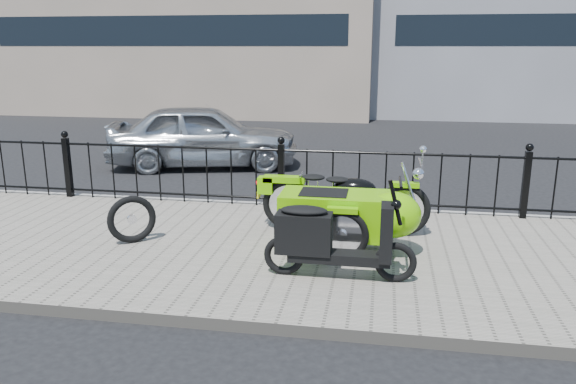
% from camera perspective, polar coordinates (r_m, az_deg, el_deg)
% --- Properties ---
extents(ground, '(120.00, 120.00, 0.00)m').
position_cam_1_polar(ground, '(7.41, -2.50, -5.09)').
color(ground, black).
rests_on(ground, ground).
extents(sidewalk, '(30.00, 3.80, 0.12)m').
position_cam_1_polar(sidewalk, '(6.93, -3.37, -5.99)').
color(sidewalk, slate).
rests_on(sidewalk, ground).
extents(curb, '(30.00, 0.10, 0.12)m').
position_cam_1_polar(curb, '(8.74, -0.52, -1.59)').
color(curb, gray).
rests_on(curb, ground).
extents(iron_fence, '(14.11, 0.11, 1.08)m').
position_cam_1_polar(iron_fence, '(8.47, -0.69, 1.58)').
color(iron_fence, black).
rests_on(iron_fence, sidewalk).
extents(motorcycle_sidecar, '(2.28, 1.48, 0.98)m').
position_cam_1_polar(motorcycle_sidecar, '(6.72, 6.53, -1.92)').
color(motorcycle_sidecar, black).
rests_on(motorcycle_sidecar, sidewalk).
extents(scooter, '(1.61, 0.47, 1.09)m').
position_cam_1_polar(scooter, '(5.89, 4.14, -4.82)').
color(scooter, black).
rests_on(scooter, sidewalk).
extents(spare_tire, '(0.53, 0.43, 0.60)m').
position_cam_1_polar(spare_tire, '(7.20, -15.58, -2.69)').
color(spare_tire, black).
rests_on(spare_tire, sidewalk).
extents(sedan_car, '(4.19, 2.45, 1.34)m').
position_cam_1_polar(sedan_car, '(12.01, -8.57, 5.70)').
color(sedan_car, '#AAADB1').
rests_on(sedan_car, ground).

